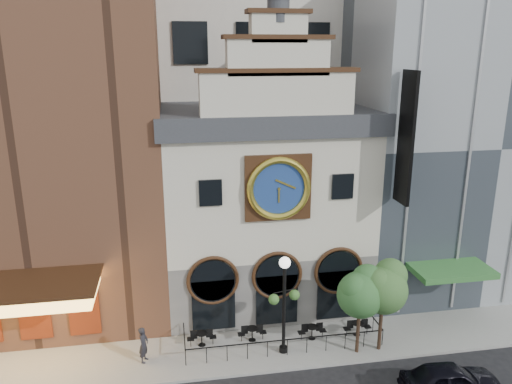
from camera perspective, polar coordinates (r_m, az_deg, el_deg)
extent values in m
plane|color=black|center=(26.83, 4.21, -19.74)|extent=(120.00, 120.00, 0.00)
cube|color=gray|center=(28.79, 2.96, -16.76)|extent=(44.00, 5.00, 0.15)
cube|color=#605E5B|center=(32.51, 0.84, -8.49)|extent=(12.00, 8.00, 4.00)
cube|color=silver|center=(30.63, 0.89, 0.90)|extent=(12.00, 8.00, 7.00)
cube|color=#2D3035|center=(29.81, 0.92, 8.52)|extent=(12.60, 8.60, 1.20)
cube|color=#351E10|center=(26.54, 2.54, 0.49)|extent=(3.60, 0.25, 3.60)
cylinder|color=navy|center=(26.41, 2.61, 0.41)|extent=(3.10, 0.12, 3.10)
torus|color=gold|center=(26.33, 2.64, 0.36)|extent=(3.46, 0.36, 3.46)
cylinder|color=#2D3035|center=(26.08, 2.56, 19.97)|extent=(1.10, 1.10, 1.10)
cube|color=brown|center=(32.05, -23.63, 9.35)|extent=(14.00, 12.00, 25.00)
cube|color=#FFBF59|center=(26.99, -25.31, -10.41)|extent=(7.00, 3.40, 0.70)
cube|color=#351E10|center=(26.80, -25.43, -9.54)|extent=(7.40, 3.80, 0.15)
cube|color=maroon|center=(29.38, -23.97, -12.86)|extent=(5.60, 0.15, 2.60)
cube|color=gray|center=(36.57, 20.84, 6.37)|extent=(14.00, 12.00, 20.00)
cube|color=#367736|center=(30.98, 21.47, -8.35)|extent=(4.50, 2.40, 0.35)
cube|color=black|center=(27.31, 16.77, 5.86)|extent=(0.18, 1.60, 7.00)
cylinder|color=black|center=(28.13, -6.24, -15.75)|extent=(0.68, 0.68, 0.03)
cylinder|color=black|center=(28.32, -6.22, -16.39)|extent=(0.06, 0.06, 0.72)
cylinder|color=black|center=(28.38, -0.45, -15.33)|extent=(0.68, 0.68, 0.03)
cylinder|color=black|center=(28.57, -0.45, -15.96)|extent=(0.06, 0.06, 0.72)
cylinder|color=black|center=(28.69, 6.44, -15.06)|extent=(0.68, 0.68, 0.03)
cylinder|color=black|center=(28.88, 6.41, -15.69)|extent=(0.06, 0.06, 0.72)
cylinder|color=black|center=(29.41, 11.52, -14.47)|extent=(0.68, 0.68, 0.03)
cylinder|color=black|center=(29.59, 11.48, -15.09)|extent=(0.06, 0.06, 0.72)
imported|color=black|center=(26.48, 21.36, -19.39)|extent=(4.75, 2.10, 1.59)
imported|color=black|center=(27.27, -12.72, -16.65)|extent=(0.66, 0.81, 1.93)
cylinder|color=black|center=(26.62, 3.22, -13.32)|extent=(0.18, 0.18, 4.95)
cylinder|color=black|center=(27.84, 3.14, -17.49)|extent=(0.44, 0.44, 0.30)
sphere|color=white|center=(25.41, 3.31, -8.06)|extent=(0.59, 0.59, 0.59)
sphere|color=#3C6126|center=(26.03, 2.05, -12.16)|extent=(0.55, 0.55, 0.55)
sphere|color=#3C6126|center=(26.51, 4.41, -11.65)|extent=(0.55, 0.55, 0.55)
cylinder|color=#382619|center=(27.70, 11.58, -15.18)|extent=(0.19, 0.19, 2.61)
sphere|color=#265A24|center=(26.70, 11.83, -11.42)|extent=(2.42, 2.42, 2.42)
sphere|color=#265A24|center=(26.81, 12.63, -9.80)|extent=(1.68, 1.68, 1.68)
sphere|color=#265A24|center=(26.21, 11.27, -10.79)|extent=(1.49, 1.49, 1.49)
cylinder|color=#382619|center=(28.15, 14.02, -14.67)|extent=(0.19, 0.19, 2.72)
sphere|color=#315D24|center=(27.14, 14.33, -10.79)|extent=(2.52, 2.52, 2.52)
sphere|color=#315D24|center=(27.27, 15.13, -9.13)|extent=(1.75, 1.75, 1.75)
sphere|color=#315D24|center=(26.62, 13.80, -10.14)|extent=(1.55, 1.55, 1.55)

